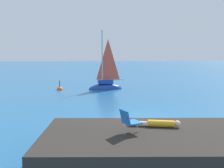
{
  "coord_description": "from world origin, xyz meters",
  "views": [
    {
      "loc": [
        -2.35,
        -11.33,
        3.33
      ],
      "look_at": [
        -0.87,
        7.85,
        0.8
      ],
      "focal_mm": 38.88,
      "sensor_mm": 36.0,
      "label": 1
    }
  ],
  "objects": [
    {
      "name": "boulder_seaward",
      "position": [
        -0.87,
        -2.26,
        0.0
      ],
      "size": [
        1.2,
        1.32,
        0.65
      ],
      "primitive_type": "cube",
      "rotation": [
        -0.02,
        0.08,
        1.1
      ],
      "color": "#2F2320",
      "rests_on": "ground"
    },
    {
      "name": "person_sunbather",
      "position": [
        -0.16,
        -3.34,
        0.88
      ],
      "size": [
        1.74,
        0.53,
        0.25
      ],
      "rotation": [
        0.0,
        0.0,
        2.94
      ],
      "color": "gold",
      "rests_on": "shore_ledge"
    },
    {
      "name": "beach_chair",
      "position": [
        -1.25,
        -3.97,
        1.2
      ],
      "size": [
        0.74,
        0.68,
        0.8
      ],
      "rotation": [
        0.0,
        0.0,
        0.42
      ],
      "color": "blue",
      "rests_on": "shore_ledge"
    },
    {
      "name": "shore_ledge",
      "position": [
        -0.26,
        -3.97,
        0.38
      ],
      "size": [
        7.72,
        4.09,
        0.76
      ],
      "primitive_type": "cube",
      "rotation": [
        0.0,
        0.0,
        -0.07
      ],
      "color": "#2D2823",
      "rests_on": "ground"
    },
    {
      "name": "ground_plane",
      "position": [
        0.0,
        0.0,
        0.0
      ],
      "size": [
        160.0,
        160.0,
        0.0
      ],
      "primitive_type": "plane",
      "color": "#236093"
    },
    {
      "name": "sailboat_near",
      "position": [
        -1.25,
        10.36,
        0.31
      ],
      "size": [
        3.17,
        1.37,
        5.78
      ],
      "rotation": [
        0.0,
        0.0,
        3.25
      ],
      "color": "#193D99",
      "rests_on": "ground"
    },
    {
      "name": "boulder_inland",
      "position": [
        -3.43,
        -2.16,
        0.0
      ],
      "size": [
        1.21,
        1.23,
        0.7
      ],
      "primitive_type": "cube",
      "rotation": [
        -0.11,
        0.1,
        2.09
      ],
      "color": "#2A2521",
      "rests_on": "ground"
    },
    {
      "name": "marker_buoy",
      "position": [
        -5.34,
        10.21,
        0.01
      ],
      "size": [
        0.56,
        0.56,
        1.13
      ],
      "color": "#EA5114",
      "rests_on": "ground"
    }
  ]
}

